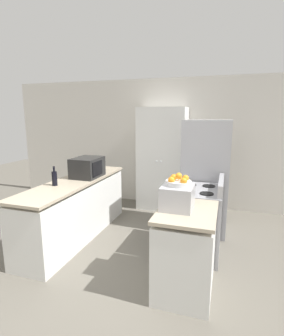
{
  "coord_description": "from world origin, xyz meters",
  "views": [
    {
      "loc": [
        1.25,
        -2.07,
        1.87
      ],
      "look_at": [
        0.0,
        1.79,
        1.05
      ],
      "focal_mm": 28.0,
      "sensor_mm": 36.0,
      "label": 1
    }
  ],
  "objects_px": {
    "stove": "(197,221)",
    "refrigerator": "(206,176)",
    "toaster_oven": "(177,197)",
    "wine_bottle": "(54,178)",
    "fruit_bowl": "(179,181)",
    "microwave": "(87,167)",
    "pantry_cabinet": "(162,159)"
  },
  "relations": [
    {
      "from": "wine_bottle",
      "to": "refrigerator",
      "type": "bearing_deg",
      "value": 31.96
    },
    {
      "from": "refrigerator",
      "to": "microwave",
      "type": "distance_m",
      "value": 1.9
    },
    {
      "from": "stove",
      "to": "toaster_oven",
      "type": "xyz_separation_m",
      "value": [
        -0.13,
        -0.81,
        0.57
      ]
    },
    {
      "from": "fruit_bowl",
      "to": "pantry_cabinet",
      "type": "bearing_deg",
      "value": 107.52
    },
    {
      "from": "stove",
      "to": "toaster_oven",
      "type": "distance_m",
      "value": 0.99
    },
    {
      "from": "pantry_cabinet",
      "to": "stove",
      "type": "xyz_separation_m",
      "value": [
        0.88,
        -1.6,
        -0.55
      ]
    },
    {
      "from": "stove",
      "to": "fruit_bowl",
      "type": "relative_size",
      "value": 3.95
    },
    {
      "from": "pantry_cabinet",
      "to": "stove",
      "type": "distance_m",
      "value": 1.91
    },
    {
      "from": "fruit_bowl",
      "to": "microwave",
      "type": "bearing_deg",
      "value": 149.21
    },
    {
      "from": "toaster_oven",
      "to": "fruit_bowl",
      "type": "distance_m",
      "value": 0.17
    },
    {
      "from": "pantry_cabinet",
      "to": "fruit_bowl",
      "type": "relative_size",
      "value": 7.51
    },
    {
      "from": "wine_bottle",
      "to": "toaster_oven",
      "type": "height_order",
      "value": "wine_bottle"
    },
    {
      "from": "microwave",
      "to": "wine_bottle",
      "type": "xyz_separation_m",
      "value": [
        -0.18,
        -0.61,
        -0.05
      ]
    },
    {
      "from": "wine_bottle",
      "to": "toaster_oven",
      "type": "bearing_deg",
      "value": -11.88
    },
    {
      "from": "refrigerator",
      "to": "toaster_oven",
      "type": "bearing_deg",
      "value": -95.96
    },
    {
      "from": "microwave",
      "to": "wine_bottle",
      "type": "bearing_deg",
      "value": -106.25
    },
    {
      "from": "wine_bottle",
      "to": "fruit_bowl",
      "type": "relative_size",
      "value": 1.02
    },
    {
      "from": "microwave",
      "to": "toaster_oven",
      "type": "height_order",
      "value": "microwave"
    },
    {
      "from": "pantry_cabinet",
      "to": "wine_bottle",
      "type": "distance_m",
      "value": 2.29
    },
    {
      "from": "microwave",
      "to": "wine_bottle",
      "type": "distance_m",
      "value": 0.63
    },
    {
      "from": "stove",
      "to": "fruit_bowl",
      "type": "xyz_separation_m",
      "value": [
        -0.13,
        -0.79,
        0.73
      ]
    },
    {
      "from": "stove",
      "to": "wine_bottle",
      "type": "relative_size",
      "value": 3.87
    },
    {
      "from": "stove",
      "to": "toaster_oven",
      "type": "relative_size",
      "value": 2.88
    },
    {
      "from": "toaster_oven",
      "to": "fruit_bowl",
      "type": "height_order",
      "value": "fruit_bowl"
    },
    {
      "from": "stove",
      "to": "refrigerator",
      "type": "bearing_deg",
      "value": 87.44
    },
    {
      "from": "pantry_cabinet",
      "to": "fruit_bowl",
      "type": "xyz_separation_m",
      "value": [
        0.76,
        -2.4,
        0.18
      ]
    },
    {
      "from": "wine_bottle",
      "to": "fruit_bowl",
      "type": "xyz_separation_m",
      "value": [
        1.8,
        -0.36,
        0.18
      ]
    },
    {
      "from": "pantry_cabinet",
      "to": "refrigerator",
      "type": "distance_m",
      "value": 1.23
    },
    {
      "from": "pantry_cabinet",
      "to": "fruit_bowl",
      "type": "distance_m",
      "value": 2.52
    },
    {
      "from": "pantry_cabinet",
      "to": "wine_bottle",
      "type": "bearing_deg",
      "value": -117.21
    },
    {
      "from": "stove",
      "to": "microwave",
      "type": "distance_m",
      "value": 1.86
    },
    {
      "from": "stove",
      "to": "wine_bottle",
      "type": "height_order",
      "value": "wine_bottle"
    }
  ]
}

